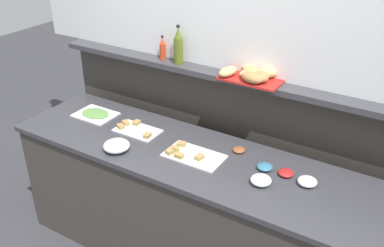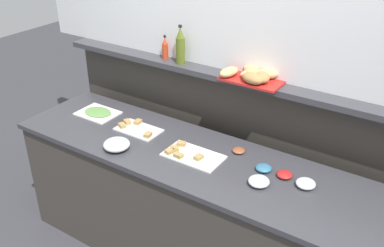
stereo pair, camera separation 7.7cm
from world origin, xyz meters
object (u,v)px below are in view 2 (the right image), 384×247
Objects in this scene: sandwich_platter_side at (190,155)px; hot_sauce_bottle at (165,49)px; glass_bowl_medium at (306,184)px; glass_bowl_large at (259,182)px; cold_cuts_platter at (98,113)px; condiment_bowl_teal at (239,150)px; sandwich_platter_front at (137,129)px; bread_basket at (254,75)px; glass_bowl_small at (117,145)px; olive_oil_bottle at (180,46)px; condiment_bowl_dark at (285,175)px; condiment_bowl_cream at (264,168)px.

hot_sauce_bottle is at bearing 138.04° from sandwich_platter_side.
glass_bowl_large is at bearing -150.69° from glass_bowl_medium.
cold_cuts_platter is 1.15m from condiment_bowl_teal.
glass_bowl_large is (1.00, -0.12, 0.01)m from sandwich_platter_front.
bread_basket is (0.69, 0.38, 0.43)m from sandwich_platter_front.
sandwich_platter_front is at bearing 101.30° from glass_bowl_small.
sandwich_platter_side is 0.50m from glass_bowl_large.
sandwich_platter_side is 2.16× the size of glass_bowl_small.
bread_basket is (0.63, 0.65, 0.41)m from glass_bowl_small.
olive_oil_bottle is (0.52, 0.35, 0.52)m from cold_cuts_platter.
condiment_bowl_dark is (-0.14, 0.03, -0.00)m from glass_bowl_medium.
condiment_bowl_cream is at bearing -22.79° from olive_oil_bottle.
hot_sauce_bottle reaches higher than glass_bowl_large.
bread_basket is (-0.05, 0.25, 0.43)m from condiment_bowl_teal.
glass_bowl_small is (0.46, -0.30, 0.02)m from cold_cuts_platter.
sandwich_platter_side is 0.48m from glass_bowl_small.
sandwich_platter_front is 3.26× the size of condiment_bowl_cream.
cold_cuts_platter is 1.71× the size of glass_bowl_small.
sandwich_platter_front is 0.62m from hot_sauce_bottle.
sandwich_platter_side is at bearing -173.10° from glass_bowl_medium.
olive_oil_bottle is at bearing 179.56° from bread_basket.
glass_bowl_large is at bearing 9.09° from glass_bowl_small.
bread_basket is at bearing 139.41° from condiment_bowl_dark.
condiment_bowl_teal is at bearing -22.34° from olive_oil_bottle.
glass_bowl_medium is 1.40m from hot_sauce_bottle.
glass_bowl_large is 1.49× the size of condiment_bowl_teal.
sandwich_platter_front is 0.28m from glass_bowl_small.
condiment_bowl_teal is 0.24m from condiment_bowl_cream.
sandwich_platter_side is 1.27× the size of cold_cuts_platter.
condiment_bowl_cream is 0.24× the size of bread_basket.
hot_sauce_bottle is 0.72m from bread_basket.
condiment_bowl_cream is at bearing 18.37° from glass_bowl_small.
sandwich_platter_front is at bearing 173.12° from glass_bowl_large.
bread_basket is at bearing 17.65° from cold_cuts_platter.
sandwich_platter_side is at bearing -6.91° from cold_cuts_platter.
condiment_bowl_teal is 0.47× the size of hot_sauce_bottle.
olive_oil_bottle is (-1.12, 0.38, 0.50)m from glass_bowl_medium.
olive_oil_bottle is (0.11, 0.38, 0.51)m from sandwich_platter_front.
condiment_bowl_dark is (0.09, 0.16, -0.01)m from glass_bowl_large.
glass_bowl_medium is 1.16× the size of condiment_bowl_cream.
olive_oil_bottle is at bearing 73.63° from sandwich_platter_front.
condiment_bowl_cream is 1.04× the size of condiment_bowl_dark.
olive_oil_bottle is at bearing 150.31° from glass_bowl_large.
sandwich_platter_side is 0.91m from cold_cuts_platter.
glass_bowl_medium is at bearing -0.76° from cold_cuts_platter.
condiment_bowl_teal reaches higher than cold_cuts_platter.
sandwich_platter_front is 1.80× the size of hot_sauce_bottle.
glass_bowl_medium is at bearing -10.65° from condiment_bowl_dark.
sandwich_platter_front reaches higher than condiment_bowl_dark.
glass_bowl_small is at bearing -82.51° from hot_sauce_bottle.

